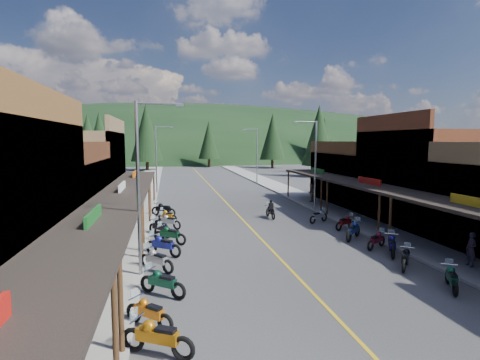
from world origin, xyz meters
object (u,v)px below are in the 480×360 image
bike_east_5 (392,244)px  shop_east_2 (431,177)px  bike_west_4 (162,281)px  pine_10 (100,138)px  pine_8 (62,143)px  bike_west_6 (163,244)px  streetlight_2 (314,161)px  pedestrian_east_a (471,249)px  pine_9 (324,140)px  shop_east_3 (364,178)px  pine_3 (209,140)px  bike_west_7 (170,234)px  bike_east_3 (452,277)px  bike_east_4 (406,257)px  bike_east_9 (319,215)px  streetlight_1 (157,156)px  pedestrian_east_b (311,192)px  bike_west_5 (156,259)px  bike_west_11 (163,209)px  pine_7 (58,137)px  rider_on_bike (270,211)px  bike_east_7 (353,229)px  shop_west_3 (74,172)px  bike_west_10 (168,215)px  bike_east_8 (345,222)px  pine_1 (88,137)px  bike_west_9 (169,221)px  bike_west_8 (160,227)px  bike_west_3 (149,311)px  pine_4 (273,136)px  streetlight_3 (256,153)px  pine_11 (319,135)px  bike_west_2 (157,335)px  pine_2 (146,132)px  bike_east_6 (376,239)px  shop_west_2 (38,201)px  pine_6 (374,140)px  pine_5 (318,134)px  streetlight_0 (142,181)px

bike_east_5 → shop_east_2: bearing=70.6°
bike_west_4 → pine_10: bearing=50.2°
pine_8 → bike_west_6: 46.06m
streetlight_2 → pedestrian_east_a: bearing=-83.9°
pine_8 → pine_9: pine_9 is taller
shop_east_3 → pine_3: bearing=100.1°
bike_west_7 → bike_east_3: 14.95m
bike_east_4 → bike_east_9: bearing=130.8°
streetlight_1 → pedestrian_east_b: size_ratio=4.34×
bike_west_5 → bike_west_11: bearing=45.2°
shop_east_2 → pine_7: 87.35m
rider_on_bike → bike_east_7: bearing=-67.9°
shop_west_3 → bike_west_5: 18.39m
bike_west_5 → bike_east_9: (11.91, 8.61, -0.06)m
bike_west_10 → pine_10: bearing=58.7°
bike_east_8 → bike_east_3: bearing=-30.2°
pine_7 → bike_west_5: (25.60, -81.29, -6.62)m
pedestrian_east_b → bike_west_6: bearing=8.8°
pine_7 → shop_east_3: bearing=-54.7°
pine_1 → bike_west_9: (18.21, -66.52, -6.65)m
bike_west_7 → bike_west_11: 8.54m
pine_9 → bike_west_5: size_ratio=4.96×
pine_1 → bike_west_8: bearing=-75.6°
shop_east_3 → bike_west_5: 26.18m
shop_east_3 → bike_west_3: (-20.25, -22.16, -1.95)m
shop_west_3 → bike_west_6: bearing=-61.7°
pine_4 → bike_west_9: pine_4 is taller
bike_east_5 → streetlight_3: bearing=117.2°
shop_east_3 → bike_west_9: (-19.54, -7.82, -1.95)m
pine_7 → pine_8: 37.38m
pine_10 → bike_west_11: bearing=-74.3°
pine_11 → bike_west_2: size_ratio=5.43×
bike_east_4 → bike_east_5: size_ratio=0.89×
streetlight_2 → bike_west_11: size_ratio=3.46×
pine_2 → pine_10: 11.38m
pine_9 → bike_west_9: 51.43m
bike_west_8 → bike_east_3: size_ratio=1.13×
pine_1 → rider_on_bike: bearing=-67.8°
bike_east_6 → shop_west_2: bearing=-137.9°
bike_east_8 → rider_on_bike: bearing=-165.7°
pine_6 → pedestrian_east_b: bearing=-125.9°
streetlight_2 → bike_east_7: streetlight_2 is taller
pine_10 → bike_east_9: bearing=-63.3°
pine_3 → bike_west_2: bearing=-97.4°
pine_3 → bike_east_7: (1.74, -67.72, -5.83)m
shop_west_3 → streetlight_3: (20.74, 18.70, 0.94)m
pine_5 → bike_west_10: 77.57m
streetlight_0 → bike_west_11: (0.74, 13.97, -3.80)m
shop_east_2 → pine_1: pine_1 is taller
pine_8 → bike_west_10: size_ratio=5.41×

